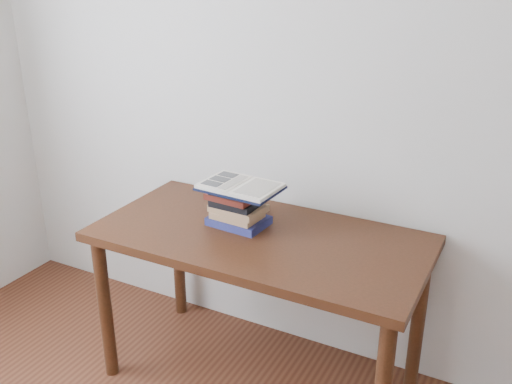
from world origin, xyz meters
The scene contains 3 objects.
desk centered at (-0.04, 1.38, 0.64)m, with size 1.38×0.69×0.74m.
book_stack centered at (-0.17, 1.42, 0.82)m, with size 0.25×0.19×0.18m.
open_book centered at (-0.14, 1.39, 0.93)m, with size 0.33×0.24×0.03m.
Camera 1 is at (0.92, -0.51, 1.79)m, focal length 40.00 mm.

